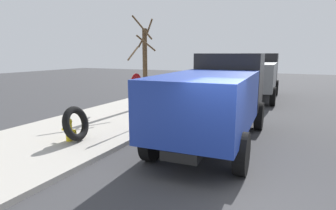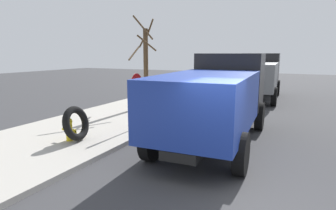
% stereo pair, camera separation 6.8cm
% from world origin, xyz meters
% --- Properties ---
extents(ground_plane, '(80.00, 80.00, 0.00)m').
position_xyz_m(ground_plane, '(0.00, 0.00, 0.00)').
color(ground_plane, '#38383A').
extents(sidewalk_curb, '(36.00, 5.00, 0.15)m').
position_xyz_m(sidewalk_curb, '(0.00, 6.50, 0.07)').
color(sidewalk_curb, '#ADA89E').
rests_on(sidewalk_curb, ground).
extents(fire_hydrant, '(0.24, 0.55, 0.77)m').
position_xyz_m(fire_hydrant, '(0.90, 5.75, 0.56)').
color(fire_hydrant, yellow).
rests_on(fire_hydrant, sidewalk_curb).
extents(loose_tire, '(1.20, 0.62, 1.18)m').
position_xyz_m(loose_tire, '(0.99, 5.53, 0.74)').
color(loose_tire, black).
rests_on(loose_tire, sidewalk_curb).
extents(stop_sign, '(0.76, 0.08, 2.11)m').
position_xyz_m(stop_sign, '(3.22, 4.58, 1.62)').
color(stop_sign, gray).
rests_on(stop_sign, sidewalk_curb).
extents(dump_truck_blue, '(7.11, 3.05, 3.00)m').
position_xyz_m(dump_truck_blue, '(3.43, 1.52, 1.61)').
color(dump_truck_blue, '#1E3899').
rests_on(dump_truck_blue, ground).
extents(dump_truck_gray, '(7.11, 3.06, 3.00)m').
position_xyz_m(dump_truck_gray, '(13.74, 1.73, 1.61)').
color(dump_truck_gray, slate).
rests_on(dump_truck_gray, ground).
extents(bare_tree, '(1.38, 1.54, 4.75)m').
position_xyz_m(bare_tree, '(7.36, 6.59, 2.46)').
color(bare_tree, '#4C3823').
rests_on(bare_tree, sidewalk_curb).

